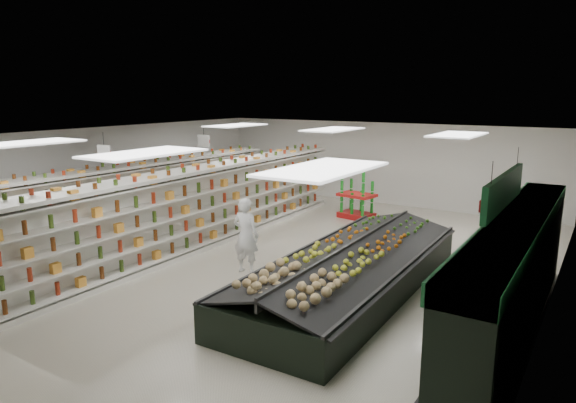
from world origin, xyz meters
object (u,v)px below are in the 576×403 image
Objects in this scene: gondola_center at (205,209)px; produce_island at (351,269)px; gondola_left at (132,200)px; soda_endcap at (357,197)px; shopper_main at (246,235)px; shopper_background at (245,196)px.

produce_island is (5.15, -1.03, -0.54)m from gondola_center.
soda_endcap is (5.42, 5.27, -0.22)m from gondola_left.
gondola_left is at bearing 172.98° from produce_island.
shopper_main is (-2.67, -0.31, 0.43)m from produce_island.
soda_endcap is 0.99× the size of shopper_background.
shopper_main is (5.53, -1.32, -0.03)m from gondola_left.
shopper_background is (2.10, 3.16, -0.18)m from gondola_left.
shopper_main reaches higher than shopper_background.
gondola_center is at bearing -114.28° from soda_endcap.
gondola_left is at bearing 178.71° from shopper_background.
soda_endcap is 6.59m from shopper_main.
gondola_center is 1.75× the size of produce_island.
shopper_main is at bearing -89.05° from soda_endcap.
shopper_background is (-3.44, 4.48, -0.15)m from shopper_main.
produce_island is (8.21, -1.01, -0.47)m from gondola_left.
gondola_center is at bearing -130.83° from shopper_background.
shopper_background is at bearing -147.64° from soda_endcap.
produce_island is 6.87m from soda_endcap.
gondola_center is 8.42× the size of soda_endcap.
shopper_main is at bearing -11.32° from gondola_left.
shopper_main reaches higher than soda_endcap.
gondola_center is at bearing 168.73° from produce_island.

